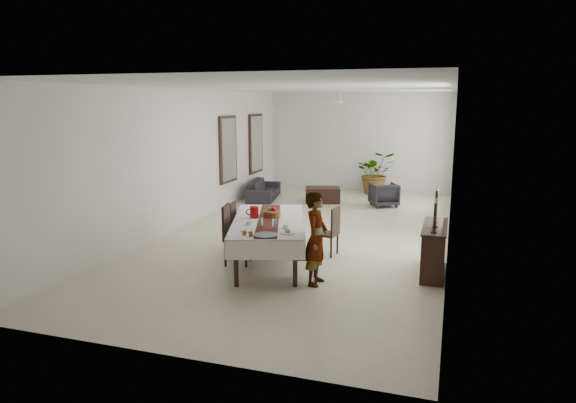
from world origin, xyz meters
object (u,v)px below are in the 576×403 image
(red_pitcher, at_px, (254,212))
(sideboard_body, at_px, (434,250))
(woman, at_px, (316,239))
(sofa, at_px, (264,189))
(dining_table_top, at_px, (269,222))

(red_pitcher, distance_m, sideboard_body, 3.24)
(woman, xyz_separation_m, sideboard_body, (1.78, 1.12, -0.35))
(red_pitcher, bearing_deg, sofa, 109.00)
(sideboard_body, bearing_deg, red_pitcher, -175.38)
(red_pitcher, relative_size, sideboard_body, 0.16)
(red_pitcher, xyz_separation_m, sideboard_body, (3.18, 0.26, -0.51))
(sideboard_body, bearing_deg, woman, -148.00)
(woman, bearing_deg, red_pitcher, 61.03)
(woman, bearing_deg, dining_table_top, 56.89)
(dining_table_top, bearing_deg, woman, -53.35)
(dining_table_top, bearing_deg, sideboard_body, -11.21)
(woman, height_order, sideboard_body, woman)
(dining_table_top, xyz_separation_m, sofa, (-2.32, 5.92, -0.49))
(dining_table_top, xyz_separation_m, red_pitcher, (-0.30, 0.07, 0.15))
(dining_table_top, relative_size, red_pitcher, 12.00)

